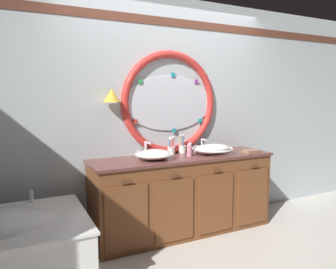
% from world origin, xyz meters
% --- Properties ---
extents(ground_plane, '(14.00, 14.00, 0.00)m').
position_xyz_m(ground_plane, '(0.00, 0.00, 0.00)').
color(ground_plane, silver).
extents(back_wall_assembly, '(6.40, 0.26, 2.60)m').
position_xyz_m(back_wall_assembly, '(0.00, 0.58, 1.31)').
color(back_wall_assembly, silver).
rests_on(back_wall_assembly, ground_plane).
extents(vanity_counter, '(2.04, 0.59, 0.86)m').
position_xyz_m(vanity_counter, '(0.06, 0.28, 0.43)').
color(vanity_counter, brown).
rests_on(vanity_counter, ground_plane).
extents(sink_basin_left, '(0.39, 0.39, 0.10)m').
position_xyz_m(sink_basin_left, '(-0.30, 0.25, 0.91)').
color(sink_basin_left, white).
rests_on(sink_basin_left, vanity_counter).
extents(sink_basin_right, '(0.47, 0.47, 0.11)m').
position_xyz_m(sink_basin_right, '(0.42, 0.25, 0.91)').
color(sink_basin_right, white).
rests_on(sink_basin_right, vanity_counter).
extents(faucet_set_left, '(0.23, 0.15, 0.16)m').
position_xyz_m(faucet_set_left, '(-0.30, 0.46, 0.92)').
color(faucet_set_left, silver).
rests_on(faucet_set_left, vanity_counter).
extents(faucet_set_right, '(0.23, 0.12, 0.15)m').
position_xyz_m(faucet_set_right, '(0.42, 0.47, 0.91)').
color(faucet_set_right, silver).
rests_on(faucet_set_right, vanity_counter).
extents(toothbrush_holder_left, '(0.09, 0.09, 0.21)m').
position_xyz_m(toothbrush_holder_left, '(-0.02, 0.41, 0.91)').
color(toothbrush_holder_left, white).
rests_on(toothbrush_holder_left, vanity_counter).
extents(toothbrush_holder_right, '(0.09, 0.09, 0.22)m').
position_xyz_m(toothbrush_holder_right, '(0.14, 0.46, 0.91)').
color(toothbrush_holder_right, white).
rests_on(toothbrush_holder_right, vanity_counter).
extents(soap_dispenser, '(0.06, 0.07, 0.15)m').
position_xyz_m(soap_dispenser, '(0.11, 0.24, 0.92)').
color(soap_dispenser, pink).
rests_on(soap_dispenser, vanity_counter).
extents(folded_hand_towel, '(0.20, 0.13, 0.03)m').
position_xyz_m(folded_hand_towel, '(0.86, 0.11, 0.87)').
color(folded_hand_towel, '#936B56').
rests_on(folded_hand_towel, vanity_counter).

